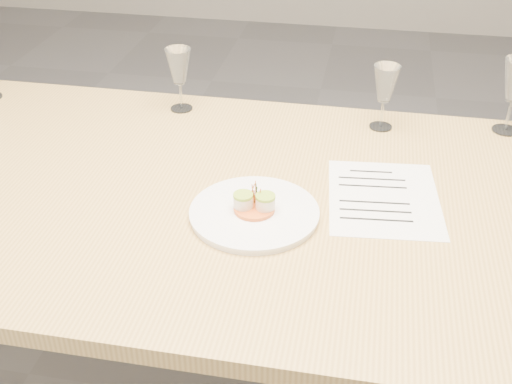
% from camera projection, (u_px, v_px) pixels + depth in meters
% --- Properties ---
extents(dining_table, '(2.40, 1.00, 0.75)m').
position_uv_depth(dining_table, '(236.00, 216.00, 1.51)').
color(dining_table, tan).
rests_on(dining_table, ground).
extents(dinner_plate, '(0.28, 0.28, 0.07)m').
position_uv_depth(dinner_plate, '(254.00, 212.00, 1.38)').
color(dinner_plate, white).
rests_on(dinner_plate, dining_table).
extents(recipe_sheet, '(0.27, 0.34, 0.00)m').
position_uv_depth(recipe_sheet, '(384.00, 198.00, 1.45)').
color(recipe_sheet, white).
rests_on(recipe_sheet, dining_table).
extents(wine_glass_1, '(0.07, 0.07, 0.18)m').
position_uv_depth(wine_glass_1, '(179.00, 68.00, 1.78)').
color(wine_glass_1, white).
rests_on(wine_glass_1, dining_table).
extents(wine_glass_2, '(0.07, 0.07, 0.18)m').
position_uv_depth(wine_glass_2, '(385.00, 85.00, 1.68)').
color(wine_glass_2, white).
rests_on(wine_glass_2, dining_table).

